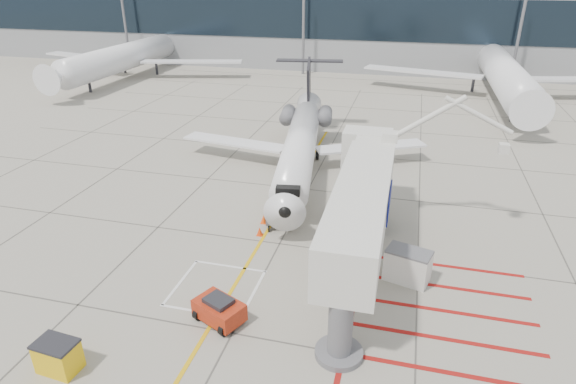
% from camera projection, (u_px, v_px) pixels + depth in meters
% --- Properties ---
extents(ground_plane, '(260.00, 260.00, 0.00)m').
position_uv_depth(ground_plane, '(259.00, 282.00, 25.10)').
color(ground_plane, '#9F9889').
rests_on(ground_plane, ground).
extents(regional_jet, '(25.06, 29.69, 7.01)m').
position_uv_depth(regional_jet, '(298.00, 137.00, 35.75)').
color(regional_jet, white).
rests_on(regional_jet, ground_plane).
extents(jet_bridge, '(8.48, 17.73, 7.07)m').
position_uv_depth(jet_bridge, '(360.00, 217.00, 24.19)').
color(jet_bridge, silver).
rests_on(jet_bridge, ground_plane).
extents(pushback_tug, '(2.65, 2.24, 1.32)m').
position_uv_depth(pushback_tug, '(219.00, 309.00, 22.09)').
color(pushback_tug, '#AA2810').
rests_on(pushback_tug, ground_plane).
extents(spill_bin, '(1.70, 1.21, 1.40)m').
position_uv_depth(spill_bin, '(58.00, 356.00, 19.36)').
color(spill_bin, '#E8B70C').
rests_on(spill_bin, ground_plane).
extents(baggage_cart, '(1.93, 1.53, 1.07)m').
position_uv_depth(baggage_cart, '(279.00, 220.00, 30.13)').
color(baggage_cart, '#535257').
rests_on(baggage_cart, ground_plane).
extents(ground_power_unit, '(2.51, 1.87, 1.77)m').
position_uv_depth(ground_power_unit, '(408.00, 266.00, 24.93)').
color(ground_power_unit, silver).
rests_on(ground_power_unit, ground_plane).
extents(cone_nose, '(0.39, 0.39, 0.54)m').
position_uv_depth(cone_nose, '(260.00, 231.00, 29.43)').
color(cone_nose, red).
rests_on(cone_nose, ground_plane).
extents(cone_side, '(0.40, 0.40, 0.56)m').
position_uv_depth(cone_side, '(264.00, 219.00, 30.84)').
color(cone_side, '#F1480C').
rests_on(cone_side, ground_plane).
extents(terminal_building, '(180.00, 28.00, 14.00)m').
position_uv_depth(terminal_building, '(440.00, 20.00, 81.31)').
color(terminal_building, gray).
rests_on(terminal_building, ground_plane).
extents(terminal_glass_band, '(180.00, 0.10, 6.00)m').
position_uv_depth(terminal_glass_band, '(443.00, 21.00, 68.56)').
color(terminal_glass_band, black).
rests_on(terminal_glass_band, ground_plane).
extents(bg_aircraft_b, '(33.16, 36.84, 11.05)m').
position_uv_depth(bg_aircraft_b, '(130.00, 38.00, 70.94)').
color(bg_aircraft_b, silver).
rests_on(bg_aircraft_b, ground_plane).
extents(bg_aircraft_c, '(34.48, 38.31, 11.49)m').
position_uv_depth(bg_aircraft_c, '(505.00, 50.00, 59.12)').
color(bg_aircraft_c, silver).
rests_on(bg_aircraft_c, ground_plane).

